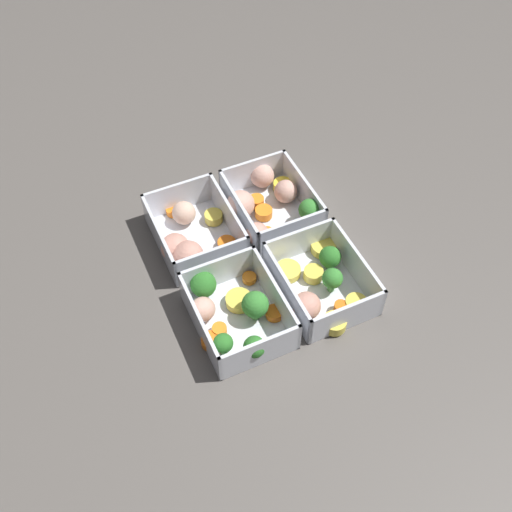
{
  "coord_description": "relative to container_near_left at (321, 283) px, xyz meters",
  "views": [
    {
      "loc": [
        -0.52,
        0.24,
        0.75
      ],
      "look_at": [
        0.0,
        0.0,
        0.02
      ],
      "focal_mm": 42.0,
      "sensor_mm": 36.0,
      "label": 1
    }
  ],
  "objects": [
    {
      "name": "container_far_right",
      "position": [
        0.17,
        0.15,
        0.0
      ],
      "size": [
        0.16,
        0.13,
        0.06
      ],
      "color": "silver",
      "rests_on": "ground_plane"
    },
    {
      "name": "container_near_right",
      "position": [
        0.18,
        0.0,
        0.0
      ],
      "size": [
        0.17,
        0.14,
        0.06
      ],
      "color": "silver",
      "rests_on": "ground_plane"
    },
    {
      "name": "container_far_left",
      "position": [
        0.01,
        0.14,
        0.0
      ],
      "size": [
        0.16,
        0.13,
        0.06
      ],
      "color": "silver",
      "rests_on": "ground_plane"
    },
    {
      "name": "ground_plane",
      "position": [
        0.09,
        0.07,
        -0.02
      ],
      "size": [
        4.0,
        4.0,
        0.0
      ],
      "primitive_type": "plane",
      "color": "#56514C"
    },
    {
      "name": "container_near_left",
      "position": [
        0.0,
        0.0,
        0.0
      ],
      "size": [
        0.17,
        0.13,
        0.06
      ],
      "color": "silver",
      "rests_on": "ground_plane"
    }
  ]
}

